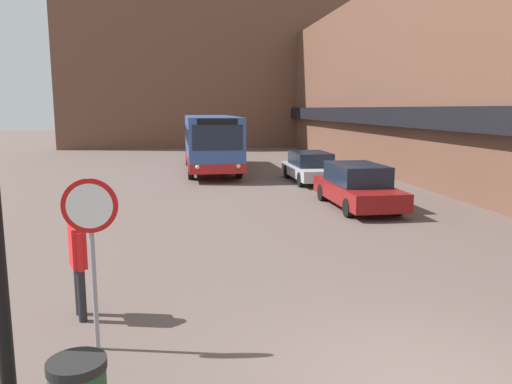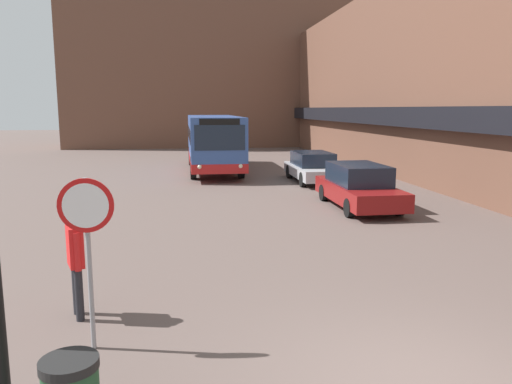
{
  "view_description": "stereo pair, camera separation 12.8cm",
  "coord_description": "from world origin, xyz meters",
  "px_view_note": "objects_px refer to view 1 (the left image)",
  "views": [
    {
      "loc": [
        -2.94,
        -5.27,
        3.42
      ],
      "look_at": [
        -0.94,
        7.52,
        1.25
      ],
      "focal_mm": 35.0,
      "sensor_mm": 36.0,
      "label": 1
    },
    {
      "loc": [
        -2.81,
        -5.29,
        3.42
      ],
      "look_at": [
        -0.94,
        7.52,
        1.25
      ],
      "focal_mm": 35.0,
      "sensor_mm": 36.0,
      "label": 2
    }
  ],
  "objects_px": {
    "stop_sign": "(91,227)",
    "parked_car_front": "(357,186)",
    "parked_car_middle": "(311,167)",
    "pedestrian": "(78,255)",
    "city_bus": "(211,141)",
    "street_lamp": "(5,12)"
  },
  "relations": [
    {
      "from": "stop_sign",
      "to": "pedestrian",
      "type": "distance_m",
      "value": 1.46
    },
    {
      "from": "stop_sign",
      "to": "street_lamp",
      "type": "xyz_separation_m",
      "value": [
        -0.39,
        -1.66,
        2.52
      ]
    },
    {
      "from": "stop_sign",
      "to": "pedestrian",
      "type": "bearing_deg",
      "value": 110.11
    },
    {
      "from": "parked_car_front",
      "to": "city_bus",
      "type": "bearing_deg",
      "value": 111.44
    },
    {
      "from": "parked_car_front",
      "to": "stop_sign",
      "type": "height_order",
      "value": "stop_sign"
    },
    {
      "from": "stop_sign",
      "to": "street_lamp",
      "type": "bearing_deg",
      "value": -103.16
    },
    {
      "from": "parked_car_front",
      "to": "street_lamp",
      "type": "relative_size",
      "value": 0.67
    },
    {
      "from": "city_bus",
      "to": "street_lamp",
      "type": "height_order",
      "value": "street_lamp"
    },
    {
      "from": "city_bus",
      "to": "parked_car_middle",
      "type": "bearing_deg",
      "value": -48.23
    },
    {
      "from": "city_bus",
      "to": "street_lamp",
      "type": "bearing_deg",
      "value": -98.61
    },
    {
      "from": "stop_sign",
      "to": "street_lamp",
      "type": "relative_size",
      "value": 0.35
    },
    {
      "from": "parked_car_front",
      "to": "pedestrian",
      "type": "distance_m",
      "value": 11.37
    },
    {
      "from": "parked_car_front",
      "to": "pedestrian",
      "type": "xyz_separation_m",
      "value": [
        -7.79,
        -8.28,
        0.33
      ]
    },
    {
      "from": "city_bus",
      "to": "pedestrian",
      "type": "bearing_deg",
      "value": -99.98
    },
    {
      "from": "street_lamp",
      "to": "parked_car_front",
      "type": "bearing_deg",
      "value": 55.16
    },
    {
      "from": "city_bus",
      "to": "street_lamp",
      "type": "distance_m",
      "value": 22.67
    },
    {
      "from": "stop_sign",
      "to": "parked_car_front",
      "type": "bearing_deg",
      "value": 52.14
    },
    {
      "from": "parked_car_middle",
      "to": "pedestrian",
      "type": "xyz_separation_m",
      "value": [
        -7.79,
        -14.52,
        0.36
      ]
    },
    {
      "from": "parked_car_middle",
      "to": "parked_car_front",
      "type": "bearing_deg",
      "value": -90.0
    },
    {
      "from": "street_lamp",
      "to": "pedestrian",
      "type": "xyz_separation_m",
      "value": [
        -0.04,
        2.85,
        -3.25
      ]
    },
    {
      "from": "parked_car_middle",
      "to": "street_lamp",
      "type": "relative_size",
      "value": 0.65
    },
    {
      "from": "parked_car_middle",
      "to": "pedestrian",
      "type": "bearing_deg",
      "value": -118.21
    }
  ]
}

